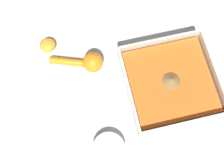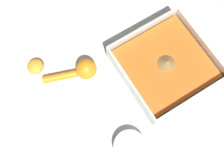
{
  "view_description": "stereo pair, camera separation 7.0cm",
  "coord_description": "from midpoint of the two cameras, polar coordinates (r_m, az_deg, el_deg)",
  "views": [
    {
      "loc": [
        0.16,
        -0.2,
        0.77
      ],
      "look_at": [
        -0.05,
        -0.15,
        0.03
      ],
      "focal_mm": 42.0,
      "sensor_mm": 36.0,
      "label": 1
    },
    {
      "loc": [
        0.13,
        -0.26,
        0.77
      ],
      "look_at": [
        -0.05,
        -0.15,
        0.03
      ],
      "focal_mm": 42.0,
      "sensor_mm": 36.0,
      "label": 2
    }
  ],
  "objects": [
    {
      "name": "lemon_squeezer",
      "position": [
        0.79,
        -2.7,
        4.44
      ],
      "size": [
        0.09,
        0.16,
        0.06
      ],
      "rotation": [
        0.0,
        0.0,
        1.23
      ],
      "color": "orange",
      "rests_on": "ground_plane"
    },
    {
      "name": "lemon_half",
      "position": [
        0.84,
        -11.58,
        7.95
      ],
      "size": [
        0.05,
        0.05,
        0.03
      ],
      "color": "orange",
      "rests_on": "ground_plane"
    },
    {
      "name": "square_dish",
      "position": [
        0.8,
        14.85,
        -0.19
      ],
      "size": [
        0.26,
        0.26,
        0.07
      ],
      "color": "silver",
      "rests_on": "ground_plane"
    },
    {
      "name": "spice_bowl",
      "position": [
        0.75,
        2.0,
        -14.34
      ],
      "size": [
        0.09,
        0.09,
        0.03
      ],
      "color": "silver",
      "rests_on": "ground_plane"
    },
    {
      "name": "ground_plane",
      "position": [
        0.81,
        13.76,
        -2.38
      ],
      "size": [
        4.0,
        4.0,
        0.0
      ],
      "primitive_type": "plane",
      "color": "beige"
    }
  ]
}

